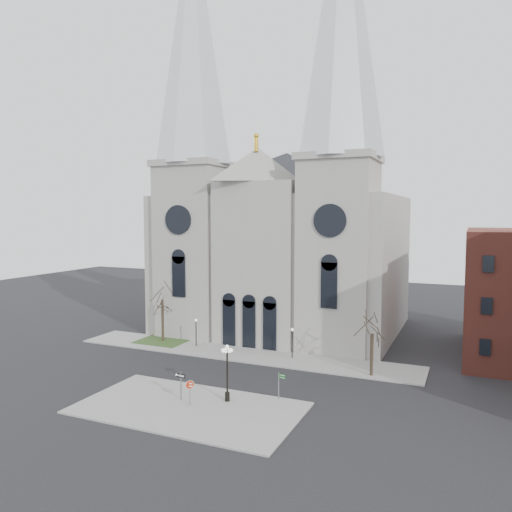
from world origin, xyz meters
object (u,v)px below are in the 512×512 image
at_px(globe_lamp, 227,366).
at_px(stop_sign, 190,387).
at_px(street_name_sign, 280,384).
at_px(one_way_sign, 181,381).

bearing_deg(globe_lamp, stop_sign, -138.86).
bearing_deg(stop_sign, street_name_sign, 10.72).
distance_m(one_way_sign, street_name_sign, 8.29).
height_order(globe_lamp, street_name_sign, globe_lamp).
height_order(stop_sign, globe_lamp, globe_lamp).
relative_size(one_way_sign, street_name_sign, 1.01).
bearing_deg(one_way_sign, stop_sign, -22.39).
distance_m(stop_sign, one_way_sign, 1.58).
height_order(one_way_sign, street_name_sign, one_way_sign).
bearing_deg(one_way_sign, street_name_sign, 31.86).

